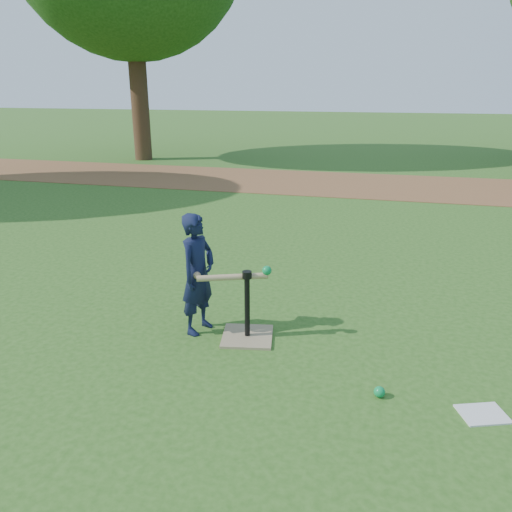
# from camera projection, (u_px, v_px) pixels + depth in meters

# --- Properties ---
(ground) EXTENTS (80.00, 80.00, 0.00)m
(ground) POSITION_uv_depth(u_px,v_px,m) (253.00, 343.00, 4.24)
(ground) COLOR #285116
(ground) RESTS_ON ground
(dirt_strip) EXTENTS (24.00, 3.00, 0.01)m
(dirt_strip) POSITION_uv_depth(u_px,v_px,m) (339.00, 184.00, 11.11)
(dirt_strip) COLOR brown
(dirt_strip) RESTS_ON ground
(child) EXTENTS (0.35, 0.44, 1.07)m
(child) POSITION_uv_depth(u_px,v_px,m) (198.00, 274.00, 4.30)
(child) COLOR black
(child) RESTS_ON ground
(wiffle_ball_ground) EXTENTS (0.08, 0.08, 0.08)m
(wiffle_ball_ground) POSITION_uv_depth(u_px,v_px,m) (379.00, 392.00, 3.50)
(wiffle_ball_ground) COLOR #0C8742
(wiffle_ball_ground) RESTS_ON ground
(clipboard) EXTENTS (0.36, 0.32, 0.01)m
(clipboard) POSITION_uv_depth(u_px,v_px,m) (483.00, 414.00, 3.31)
(clipboard) COLOR silver
(clipboard) RESTS_ON ground
(batting_tee) EXTENTS (0.50, 0.50, 0.61)m
(batting_tee) POSITION_uv_depth(u_px,v_px,m) (247.00, 326.00, 4.30)
(batting_tee) COLOR #927E5C
(batting_tee) RESTS_ON ground
(swing_action) EXTENTS (0.65, 0.27, 0.13)m
(swing_action) POSITION_uv_depth(u_px,v_px,m) (236.00, 275.00, 4.16)
(swing_action) COLOR tan
(swing_action) RESTS_ON ground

